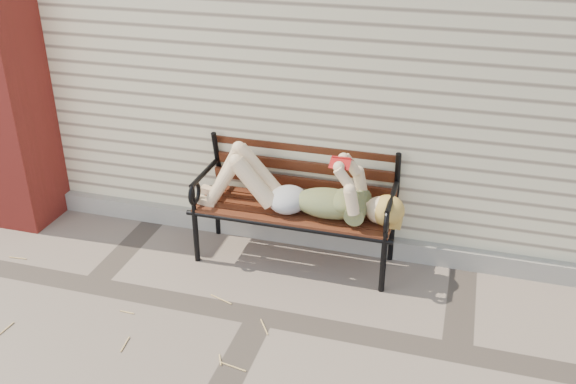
% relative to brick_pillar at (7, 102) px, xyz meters
% --- Properties ---
extents(ground, '(80.00, 80.00, 0.00)m').
position_rel_brick_pillar_xyz_m(ground, '(2.30, -0.75, -1.00)').
color(ground, '#7C6B5F').
rests_on(ground, ground).
extents(foundation_strip, '(8.00, 0.10, 0.15)m').
position_rel_brick_pillar_xyz_m(foundation_strip, '(2.30, 0.22, -0.93)').
color(foundation_strip, '#9C998D').
rests_on(foundation_strip, ground).
extents(brick_pillar, '(0.50, 0.50, 2.00)m').
position_rel_brick_pillar_xyz_m(brick_pillar, '(0.00, 0.00, 0.00)').
color(brick_pillar, '#A72C25').
rests_on(brick_pillar, ground).
extents(garden_bench, '(1.56, 0.62, 1.01)m').
position_rel_brick_pillar_xyz_m(garden_bench, '(2.32, 0.06, -0.43)').
color(garden_bench, black).
rests_on(garden_bench, ground).
extents(reading_woman, '(1.47, 0.33, 0.46)m').
position_rel_brick_pillar_xyz_m(reading_woman, '(2.34, -0.06, -0.40)').
color(reading_woman, '#0A354C').
rests_on(reading_woman, ground).
extents(straw_scatter, '(2.95, 1.42, 0.01)m').
position_rel_brick_pillar_xyz_m(straw_scatter, '(1.25, -1.39, -0.99)').
color(straw_scatter, '#E0B86D').
rests_on(straw_scatter, ground).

